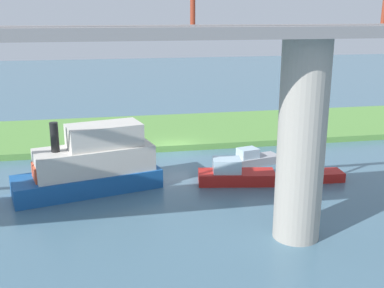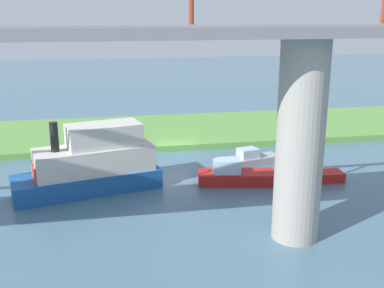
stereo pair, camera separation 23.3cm
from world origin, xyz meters
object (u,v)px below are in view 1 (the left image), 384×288
at_px(motorboat_red, 92,164).
at_px(houseboat_blue, 234,174).
at_px(person_on_bank, 108,135).
at_px(skiff_small, 252,159).
at_px(pontoon_yellow, 311,174).
at_px(mooring_post, 113,138).
at_px(bridge_pylon, 301,142).

height_order(motorboat_red, houseboat_blue, motorboat_red).
xyz_separation_m(person_on_bank, motorboat_red, (1.22, 9.31, 0.52)).
bearing_deg(motorboat_red, skiff_small, -165.56).
xyz_separation_m(motorboat_red, pontoon_yellow, (-14.40, 1.09, -1.24)).
bearing_deg(pontoon_yellow, mooring_post, -38.09).
relative_size(houseboat_blue, pontoon_yellow, 1.29).
relative_size(bridge_pylon, person_on_bank, 7.14).
bearing_deg(bridge_pylon, person_on_bank, -63.57).
distance_m(bridge_pylon, skiff_small, 12.49).
distance_m(bridge_pylon, pontoon_yellow, 9.72).
relative_size(mooring_post, houseboat_blue, 0.19).
bearing_deg(bridge_pylon, mooring_post, -64.03).
relative_size(houseboat_blue, skiff_small, 1.28).
distance_m(bridge_pylon, motorboat_red, 13.65).
height_order(mooring_post, houseboat_blue, houseboat_blue).
bearing_deg(motorboat_red, bridge_pylon, 139.69).
relative_size(person_on_bank, skiff_small, 0.34).
distance_m(person_on_bank, skiff_small, 12.18).
bearing_deg(houseboat_blue, skiff_small, -124.53).
bearing_deg(motorboat_red, mooring_post, -99.85).
bearing_deg(motorboat_red, pontoon_yellow, 175.67).
height_order(mooring_post, skiff_small, mooring_post).
distance_m(person_on_bank, motorboat_red, 9.40).
relative_size(mooring_post, motorboat_red, 0.11).
bearing_deg(houseboat_blue, mooring_post, -51.15).
xyz_separation_m(bridge_pylon, skiff_small, (-1.49, -11.56, -4.49)).
height_order(person_on_bank, mooring_post, person_on_bank).
distance_m(motorboat_red, pontoon_yellow, 14.49).
height_order(person_on_bank, houseboat_blue, person_on_bank).
height_order(bridge_pylon, skiff_small, bridge_pylon).
xyz_separation_m(person_on_bank, houseboat_blue, (-7.98, 9.82, -0.60)).
height_order(motorboat_red, pontoon_yellow, motorboat_red).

